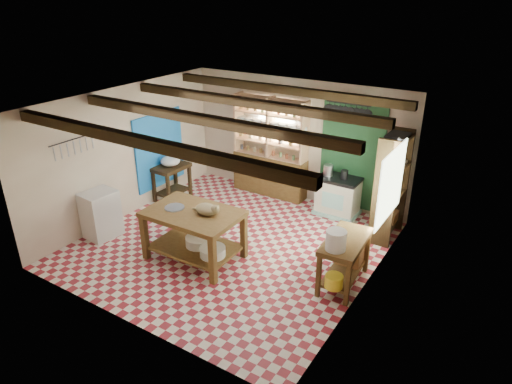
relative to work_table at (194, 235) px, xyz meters
The scene contains 30 objects.
floor 0.87m from the work_table, 68.76° to the left, with size 5.00×5.00×0.02m, color maroon.
ceiling 2.28m from the work_table, 68.76° to the left, with size 5.00×5.00×0.02m, color #4A4A4F.
wall_back 3.31m from the work_table, 85.19° to the left, with size 5.00×0.04×2.60m, color beige.
wall_front 2.02m from the work_table, 81.57° to the right, with size 5.00×0.04×2.60m, color beige.
wall_left 2.49m from the work_table, 162.81° to the left, with size 0.04×5.00×2.60m, color beige.
wall_right 2.98m from the work_table, 14.00° to the left, with size 0.04×5.00×2.60m, color beige.
ceiling_beams 2.17m from the work_table, 68.76° to the left, with size 5.00×3.80×0.15m, color #312211.
blue_wall_patch 2.79m from the work_table, 144.16° to the left, with size 0.04×1.40×1.60m, color blue.
green_wall_patch 3.60m from the work_table, 64.34° to the left, with size 1.30×0.04×2.30m, color #1D4927.
window_back 3.42m from the work_table, 94.18° to the left, with size 0.90×0.02×0.80m, color silver.
window_right 3.37m from the work_table, 31.59° to the left, with size 0.02×1.30×1.20m, color silver.
utensil_rail 2.60m from the work_table, 166.79° to the right, with size 0.06×0.90×0.28m, color black.
pot_rack 3.58m from the work_table, 61.01° to the left, with size 0.86×0.12×0.36m, color black.
shelving_unit 3.08m from the work_table, 95.36° to the left, with size 1.70×0.34×2.20m, color #DCAA7F.
tall_rack 3.61m from the work_table, 44.34° to the left, with size 0.40×0.86×2.00m, color #312211.
work_table is the anchor object (origin of this frame).
stove 3.18m from the work_table, 63.38° to the left, with size 0.83×0.56×0.81m, color beige.
prep_table 2.51m from the work_table, 140.33° to the left, with size 0.53×0.78×0.79m, color #312211.
white_cabinet 1.98m from the work_table, behind, with size 0.50×0.60×0.89m, color silver.
right_counter 2.53m from the work_table, 14.90° to the left, with size 0.56×1.11×0.80m, color brown.
cat 0.59m from the work_table, 12.51° to the left, with size 0.39×0.30×0.18m, color #8A7850.
steel_tray 0.57m from the work_table, behind, with size 0.33×0.33×0.02m, color #ADADB5.
basin_large 0.15m from the work_table, 46.20° to the left, with size 0.46×0.46×0.16m, color silver.
basin_small 0.48m from the work_table, 11.33° to the right, with size 0.43×0.43×0.15m, color silver.
kettle_left 3.11m from the work_table, 67.56° to the left, with size 0.19×0.19×0.22m, color #ADADB5.
kettle_right 3.25m from the work_table, 61.79° to the left, with size 0.15×0.15×0.18m, color black.
enamel_bowl 2.55m from the work_table, 140.33° to the left, with size 0.42×0.42×0.21m, color silver.
white_bucket 2.49m from the work_table, ahead, with size 0.30×0.30×0.30m, color silver.
wicker_basket 2.61m from the work_table, 21.38° to the left, with size 0.39×0.31×0.27m, color #AB7445.
yellow_tub 2.49m from the work_table, ahead, with size 0.27×0.27×0.20m, color yellow.
Camera 1 is at (4.21, -5.85, 4.31)m, focal length 32.00 mm.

